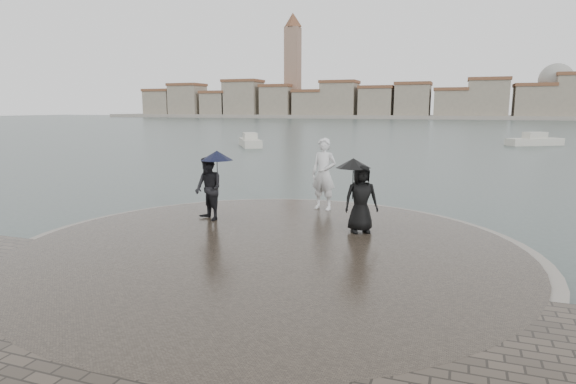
% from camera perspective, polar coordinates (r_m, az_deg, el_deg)
% --- Properties ---
extents(ground, '(400.00, 400.00, 0.00)m').
position_cam_1_polar(ground, '(8.78, -11.08, -14.57)').
color(ground, '#2B3835').
rests_on(ground, ground).
extents(kerb_ring, '(12.50, 12.50, 0.32)m').
position_cam_1_polar(kerb_ring, '(11.65, -2.19, -7.30)').
color(kerb_ring, gray).
rests_on(kerb_ring, ground).
extents(quay_tip, '(11.90, 11.90, 0.36)m').
position_cam_1_polar(quay_tip, '(11.65, -2.19, -7.21)').
color(quay_tip, '#2D261E').
rests_on(quay_tip, ground).
extents(statue, '(0.94, 0.72, 2.31)m').
position_cam_1_polar(statue, '(15.52, 4.27, 2.15)').
color(statue, silver).
rests_on(statue, quay_tip).
extents(visitor_left, '(1.30, 1.11, 2.04)m').
position_cam_1_polar(visitor_left, '(14.18, -9.24, 1.09)').
color(visitor_left, black).
rests_on(visitor_left, quay_tip).
extents(visitor_right, '(1.24, 1.02, 1.95)m').
position_cam_1_polar(visitor_right, '(12.77, 8.47, 0.08)').
color(visitor_right, black).
rests_on(visitor_right, quay_tip).
extents(far_skyline, '(260.00, 20.00, 37.00)m').
position_cam_1_polar(far_skyline, '(167.86, 16.56, 10.21)').
color(far_skyline, gray).
rests_on(far_skyline, ground).
extents(boats, '(40.42, 15.39, 1.50)m').
position_cam_1_polar(boats, '(47.56, 21.69, 5.34)').
color(boats, '#B9B6A7').
rests_on(boats, ground).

